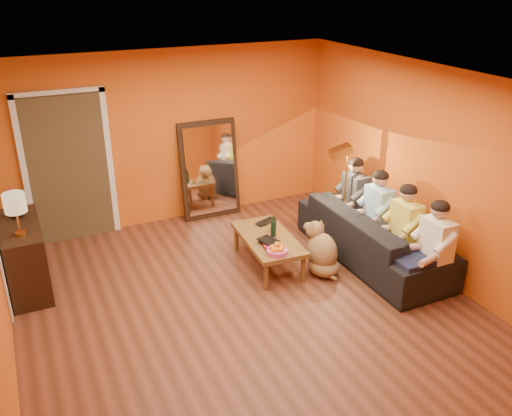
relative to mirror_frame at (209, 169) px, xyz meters
name	(u,v)px	position (x,y,z in m)	size (l,w,h in m)	color
room_shell	(233,193)	(-0.55, -2.26, 0.54)	(5.00, 5.50, 2.60)	brown
doorway_recess	(68,167)	(-2.05, 0.20, 0.29)	(1.06, 0.30, 2.10)	#3F2D19
door_jamb_left	(25,175)	(-2.62, 0.08, 0.29)	(0.08, 0.06, 2.20)	white
door_jamb_right	(110,164)	(-1.48, 0.08, 0.29)	(0.08, 0.06, 2.20)	white
door_header	(57,92)	(-2.05, 0.08, 1.36)	(1.22, 0.06, 0.08)	white
mirror_frame	(209,169)	(0.00, 0.00, 0.00)	(0.92, 0.06, 1.52)	black
mirror_glass	(210,170)	(0.00, -0.04, 0.00)	(0.78, 0.02, 1.36)	white
sideboard	(26,256)	(-2.79, -1.08, -0.34)	(0.44, 1.18, 0.85)	black
table_lamp	(17,215)	(-2.79, -1.38, 0.34)	(0.24, 0.24, 0.51)	beige
sofa	(373,235)	(1.45, -2.29, -0.41)	(0.94, 2.41, 0.70)	black
coffee_table	(268,251)	(0.10, -1.85, -0.55)	(0.62, 1.22, 0.42)	brown
floor_lamp	(345,196)	(1.36, -1.71, -0.04)	(0.30, 0.24, 1.44)	gold
dog	(322,248)	(0.65, -2.31, -0.41)	(0.38, 0.60, 0.70)	olive
person_far_left	(435,249)	(1.58, -3.29, -0.15)	(0.70, 0.44, 1.22)	white
person_mid_left	(405,230)	(1.58, -2.74, -0.15)	(0.70, 0.44, 1.22)	#E2D74B
person_mid_right	(378,213)	(1.58, -2.19, -0.15)	(0.70, 0.44, 1.22)	#90BDDF
person_far_right	(355,199)	(1.58, -1.64, -0.15)	(0.70, 0.44, 1.22)	#323237
fruit_bowl	(277,248)	(0.00, -2.30, -0.26)	(0.26, 0.26, 0.16)	#D14989
wine_bottle	(273,227)	(0.15, -1.90, -0.18)	(0.07, 0.07, 0.31)	black
tumbler	(272,228)	(0.22, -1.73, -0.30)	(0.09, 0.09, 0.09)	#B27F3F
laptop	(269,223)	(0.28, -1.50, -0.33)	(0.32, 0.21, 0.03)	black
book_lower	(262,245)	(-0.08, -2.05, -0.33)	(0.17, 0.23, 0.02)	black
book_mid	(263,243)	(-0.07, -2.04, -0.31)	(0.19, 0.26, 0.02)	#AD1321
book_upper	(263,243)	(-0.08, -2.06, -0.29)	(0.19, 0.25, 0.02)	black
vase	(17,209)	(-2.79, -0.83, 0.19)	(0.20, 0.20, 0.21)	black
flowers	(13,193)	(-2.79, -0.83, 0.41)	(0.17, 0.17, 0.39)	#AD1321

